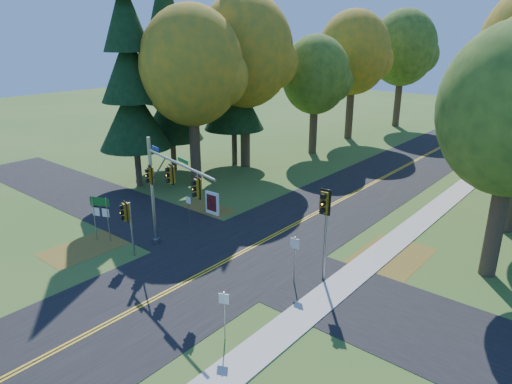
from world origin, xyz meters
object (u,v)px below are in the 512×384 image
Objects in this scene: east_signal_pole at (325,213)px; route_sign_cluster at (100,210)px; info_kiosk at (212,203)px; traffic_mast at (164,185)px.

route_sign_cluster is at bearing -167.35° from east_signal_pole.
east_signal_pole is at bearing -3.82° from route_sign_cluster.
traffic_mast is at bearing -68.86° from info_kiosk.
route_sign_cluster is (-12.78, -4.35, -1.76)m from east_signal_pole.
east_signal_pole reaches higher than route_sign_cluster.
traffic_mast is 4.35× the size of info_kiosk.
info_kiosk is at bearing 51.62° from route_sign_cluster.
east_signal_pole is (8.34, 2.97, -0.41)m from traffic_mast.
east_signal_pole is 3.09× the size of info_kiosk.
info_kiosk is (2.05, 7.29, -1.20)m from route_sign_cluster.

